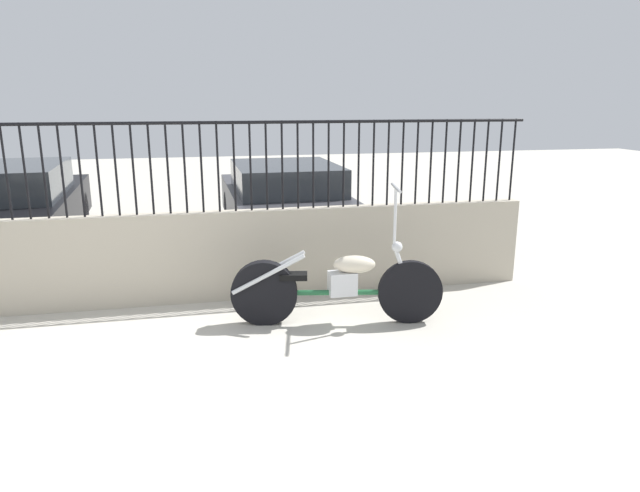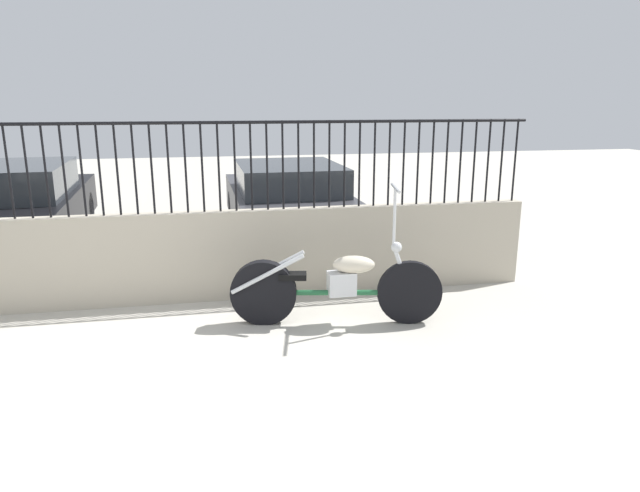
{
  "view_description": "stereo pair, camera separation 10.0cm",
  "coord_description": "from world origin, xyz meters",
  "views": [
    {
      "loc": [
        0.67,
        -3.43,
        2.25
      ],
      "look_at": [
        1.93,
        2.44,
        0.7
      ],
      "focal_mm": 32.0,
      "sensor_mm": 36.0,
      "label": 1
    },
    {
      "loc": [
        0.77,
        -3.45,
        2.25
      ],
      "look_at": [
        1.93,
        2.44,
        0.7
      ],
      "focal_mm": 32.0,
      "sensor_mm": 36.0,
      "label": 2
    }
  ],
  "objects": [
    {
      "name": "ground_plane",
      "position": [
        0.0,
        0.0,
        0.0
      ],
      "size": [
        40.0,
        40.0,
        0.0
      ],
      "primitive_type": "plane",
      "color": "#B7B2A5"
    },
    {
      "name": "low_wall",
      "position": [
        0.0,
        2.94,
        0.52
      ],
      "size": [
        9.08,
        0.18,
        1.03
      ],
      "color": "#B2A893",
      "rests_on": "ground_plane"
    },
    {
      "name": "fence_railing",
      "position": [
        -0.0,
        2.94,
        1.67
      ],
      "size": [
        9.08,
        0.04,
        0.99
      ],
      "color": "black",
      "rests_on": "low_wall"
    },
    {
      "name": "motorcycle_green",
      "position": [
        1.89,
        1.96,
        0.4
      ],
      "size": [
        2.15,
        0.66,
        1.43
      ],
      "rotation": [
        0.0,
        0.0,
        -0.19
      ],
      "color": "black",
      "rests_on": "ground_plane"
    },
    {
      "name": "car_black",
      "position": [
        -2.1,
        5.76,
        0.67
      ],
      "size": [
        2.03,
        4.59,
        1.33
      ],
      "rotation": [
        0.0,
        0.0,
        1.63
      ],
      "color": "black",
      "rests_on": "ground_plane"
    },
    {
      "name": "car_dark_grey",
      "position": [
        2.0,
        5.49,
        0.65
      ],
      "size": [
        1.79,
        4.21,
        1.28
      ],
      "rotation": [
        0.0,
        0.0,
        1.59
      ],
      "color": "black",
      "rests_on": "ground_plane"
    }
  ]
}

